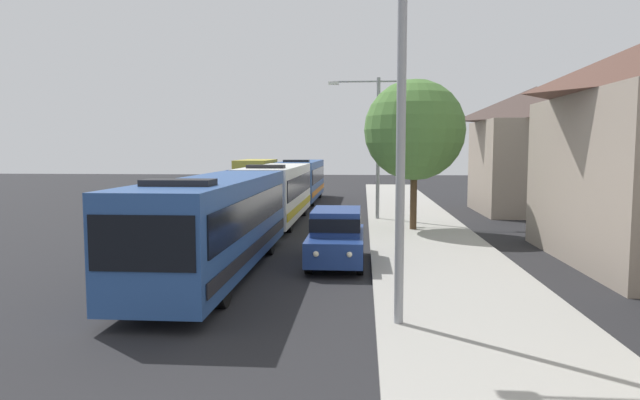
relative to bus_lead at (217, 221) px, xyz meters
The scene contains 9 objects.
bus_lead is the anchor object (origin of this frame).
bus_second_in_line 12.45m from the bus_lead, 90.00° to the left, with size 2.58×11.43×3.21m.
bus_middle 24.61m from the bus_lead, 90.00° to the left, with size 2.58×11.39×3.21m.
white_suv 4.14m from the bus_lead, 25.30° to the left, with size 1.86×4.73×1.90m.
box_truck_oncoming 23.21m from the bus_lead, 98.18° to the left, with size 2.35×7.43×3.15m.
streetlamp_near 8.11m from the bus_lead, 43.72° to the right, with size 5.89×0.28×7.60m.
streetlamp_mid 14.90m from the bus_lead, 68.24° to the left, with size 5.41×0.28×7.64m.
roadside_tree 12.20m from the bus_lead, 53.62° to the left, with size 4.73×4.73×7.07m.
house_distant_gabled 23.73m from the bus_lead, 50.33° to the left, with size 6.95×7.65×7.75m.
Camera 1 is at (3.30, -5.43, 3.97)m, focal length 31.56 mm.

